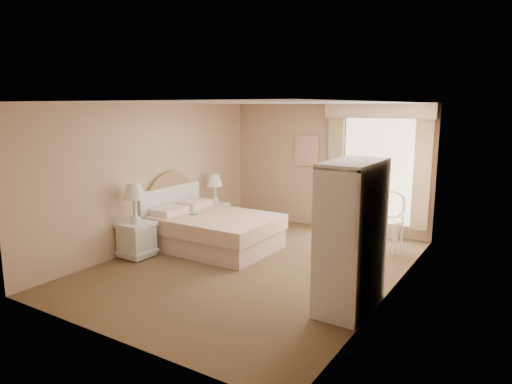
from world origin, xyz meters
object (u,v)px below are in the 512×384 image
Objects in this scene: bed at (211,229)px; round_table at (355,218)px; armoire at (352,248)px; nightstand_far at (215,208)px; cafe_chair at (389,216)px; nightstand_near at (136,230)px.

bed reaches higher than round_table.
bed is 1.13× the size of armoire.
nightstand_far is 3.42m from cafe_chair.
nightstand_far reaches higher than round_table.
nightstand_far is 1.07× the size of cafe_chair.
cafe_chair is (3.38, 2.62, 0.13)m from nightstand_near.
bed reaches higher than nightstand_far.
nightstand_near is at bearing -138.47° from round_table.
cafe_chair is 2.59m from armoire.
armoire is (2.94, -1.03, 0.42)m from bed.
bed is 3.14m from armoire.
armoire is at bearing -78.16° from cafe_chair.
nightstand_far is 1.42× the size of round_table.
nightstand_far is at bearing 124.26° from bed.
bed is 1.70× the size of nightstand_near.
nightstand_near is at bearing -179.30° from armoire.
cafe_chair is at bearing 8.31° from nightstand_far.
nightstand_far is at bearing -165.92° from cafe_chair.
armoire reaches higher than cafe_chair.
armoire is at bearing 0.70° from nightstand_near.
round_table is at bearing 108.96° from armoire.
nightstand_near is 2.13m from nightstand_far.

